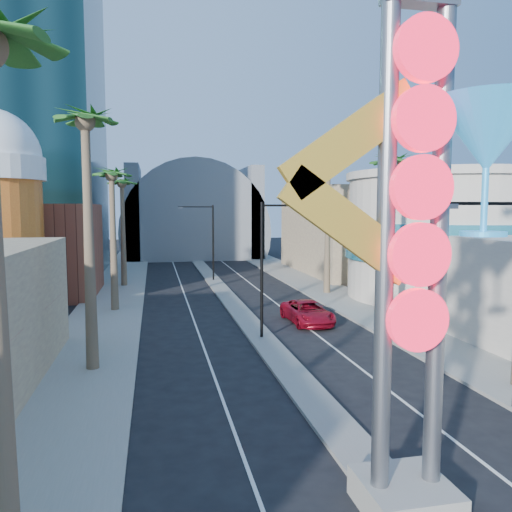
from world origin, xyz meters
The scene contains 17 objects.
sidewalk_west centered at (-9.50, 35.00, 0.07)m, with size 5.00×100.00×0.15m, color gray.
sidewalk_east centered at (9.50, 35.00, 0.07)m, with size 5.00×100.00×0.15m, color gray.
median centered at (0.00, 38.00, 0.07)m, with size 1.60×84.00×0.15m, color gray.
brick_filler_west centered at (-16.00, 38.00, 4.00)m, with size 10.00×10.00×8.00m, color brown.
filler_east centered at (16.00, 48.00, 5.00)m, with size 10.00×20.00×10.00m, color #967961.
turquoise_building centered at (18.00, 30.00, 5.25)m, with size 16.60×16.60×10.60m.
canopy centered at (0.00, 72.00, 4.31)m, with size 22.00×16.00×22.00m.
neon_sign centered at (0.82, 2.96, 7.31)m, with size 6.53×2.60×12.55m.
streetlight_0 centered at (0.55, 20.00, 4.88)m, with size 3.79×0.25×8.00m.
streetlight_1 centered at (-0.55, 44.00, 4.88)m, with size 3.79×0.25×8.00m.
streetlight_2 centered at (6.72, 8.00, 4.83)m, with size 3.45×0.25×8.00m.
palm_1 centered at (-9.00, 16.00, 10.82)m, with size 2.40×2.40×12.70m.
palm_2 centered at (-9.00, 30.00, 9.48)m, with size 2.40×2.40×11.20m.
palm_3 centered at (-9.00, 42.00, 9.48)m, with size 2.40×2.40×11.20m.
palm_6 centered at (9.00, 22.00, 9.93)m, with size 2.40×2.40×11.70m.
palm_7 centered at (9.00, 34.00, 10.82)m, with size 2.40×2.40×12.70m.
red_pickup centered at (3.86, 23.42, 0.74)m, with size 2.46×5.34×1.49m, color maroon.
Camera 1 is at (-6.07, -7.92, 7.62)m, focal length 35.00 mm.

